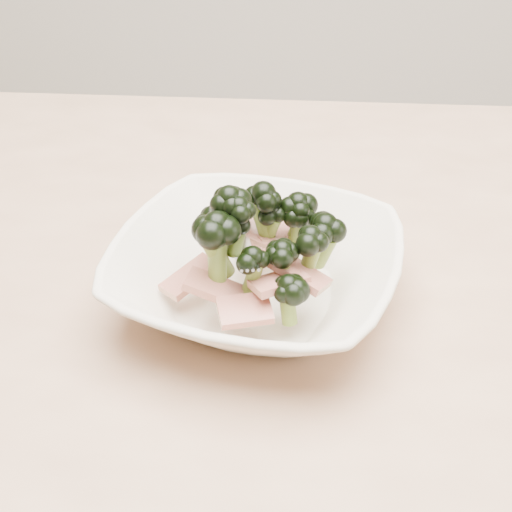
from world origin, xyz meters
TOP-DOWN VIEW (x-y plane):
  - dining_table at (0.00, 0.00)m, footprint 1.20×0.80m
  - broccoli_dish at (-0.04, -0.07)m, footprint 0.31×0.31m

SIDE VIEW (x-z plane):
  - dining_table at x=0.00m, z-range 0.28..1.03m
  - broccoli_dish at x=-0.04m, z-range 0.73..0.85m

